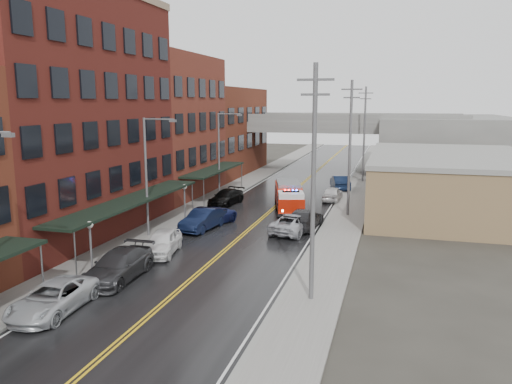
# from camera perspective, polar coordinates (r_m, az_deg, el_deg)

# --- Properties ---
(road) EXTENTS (11.00, 160.00, 0.02)m
(road) POSITION_cam_1_polar(r_m,az_deg,el_deg) (42.01, -0.06, -3.69)
(road) COLOR black
(road) RESTS_ON ground
(sidewalk_left) EXTENTS (3.00, 160.00, 0.15)m
(sidewalk_left) POSITION_cam_1_polar(r_m,az_deg,el_deg) (44.47, -9.17, -2.95)
(sidewalk_left) COLOR slate
(sidewalk_left) RESTS_ON ground
(sidewalk_right) EXTENTS (3.00, 160.00, 0.15)m
(sidewalk_right) POSITION_cam_1_polar(r_m,az_deg,el_deg) (40.69, 9.91, -4.22)
(sidewalk_right) COLOR slate
(sidewalk_right) RESTS_ON ground
(curb_left) EXTENTS (0.30, 160.00, 0.15)m
(curb_left) POSITION_cam_1_polar(r_m,az_deg,el_deg) (43.82, -7.20, -3.10)
(curb_left) COLOR gray
(curb_left) RESTS_ON ground
(curb_right) EXTENTS (0.30, 160.00, 0.15)m
(curb_right) POSITION_cam_1_polar(r_m,az_deg,el_deg) (40.88, 7.60, -4.09)
(curb_right) COLOR gray
(curb_right) RESTS_ON ground
(brick_building_b) EXTENTS (9.00, 20.00, 18.00)m
(brick_building_b) POSITION_cam_1_polar(r_m,az_deg,el_deg) (40.41, -21.61, 7.93)
(brick_building_b) COLOR #541A16
(brick_building_b) RESTS_ON ground
(brick_building_c) EXTENTS (9.00, 15.00, 15.00)m
(brick_building_c) POSITION_cam_1_polar(r_m,az_deg,el_deg) (55.44, -10.51, 7.38)
(brick_building_c) COLOR maroon
(brick_building_c) RESTS_ON ground
(brick_building_far) EXTENTS (9.00, 20.00, 12.00)m
(brick_building_far) POSITION_cam_1_polar(r_m,az_deg,el_deg) (71.63, -4.29, 6.94)
(brick_building_far) COLOR #602719
(brick_building_far) RESTS_ON ground
(tan_building) EXTENTS (14.00, 22.00, 5.00)m
(tan_building) POSITION_cam_1_polar(r_m,az_deg,el_deg) (50.09, 21.13, 0.80)
(tan_building) COLOR olive
(tan_building) RESTS_ON ground
(right_far_block) EXTENTS (18.00, 30.00, 8.00)m
(right_far_block) POSITION_cam_1_polar(r_m,az_deg,el_deg) (79.79, 20.68, 5.21)
(right_far_block) COLOR slate
(right_far_block) RESTS_ON ground
(awning_1) EXTENTS (2.60, 18.00, 3.09)m
(awning_1) POSITION_cam_1_polar(r_m,az_deg,el_deg) (37.87, -13.98, -0.93)
(awning_1) COLOR black
(awning_1) RESTS_ON ground
(awning_2) EXTENTS (2.60, 13.00, 3.09)m
(awning_2) POSITION_cam_1_polar(r_m,az_deg,el_deg) (53.56, -4.75, 2.56)
(awning_2) COLOR black
(awning_2) RESTS_ON ground
(globe_lamp_1) EXTENTS (0.44, 0.44, 3.12)m
(globe_lamp_1) POSITION_cam_1_polar(r_m,az_deg,el_deg) (31.66, -18.43, -4.61)
(globe_lamp_1) COLOR #59595B
(globe_lamp_1) RESTS_ON ground
(globe_lamp_2) EXTENTS (0.44, 0.44, 3.12)m
(globe_lamp_2) POSITION_cam_1_polar(r_m,az_deg,el_deg) (43.65, -8.18, -0.17)
(globe_lamp_2) COLOR #59595B
(globe_lamp_2) RESTS_ON ground
(street_lamp_1) EXTENTS (2.64, 0.22, 9.00)m
(street_lamp_1) POSITION_cam_1_polar(r_m,az_deg,el_deg) (37.93, -12.14, 2.52)
(street_lamp_1) COLOR #59595B
(street_lamp_1) RESTS_ON ground
(street_lamp_2) EXTENTS (2.64, 0.22, 9.00)m
(street_lamp_2) POSITION_cam_1_polar(r_m,az_deg,el_deg) (52.52, -4.01, 4.84)
(street_lamp_2) COLOR #59595B
(street_lamp_2) RESTS_ON ground
(utility_pole_0) EXTENTS (1.80, 0.24, 12.00)m
(utility_pole_0) POSITION_cam_1_polar(r_m,az_deg,el_deg) (24.85, 6.58, 1.29)
(utility_pole_0) COLOR #59595B
(utility_pole_0) RESTS_ON ground
(utility_pole_1) EXTENTS (1.80, 0.24, 12.00)m
(utility_pole_1) POSITION_cam_1_polar(r_m,az_deg,el_deg) (44.58, 10.69, 5.16)
(utility_pole_1) COLOR #59595B
(utility_pole_1) RESTS_ON ground
(utility_pole_2) EXTENTS (1.80, 0.24, 12.00)m
(utility_pole_2) POSITION_cam_1_polar(r_m,az_deg,el_deg) (64.47, 12.28, 6.64)
(utility_pole_2) COLOR #59595B
(utility_pole_2) RESTS_ON ground
(overpass) EXTENTS (40.00, 10.00, 7.50)m
(overpass) POSITION_cam_1_polar(r_m,az_deg,el_deg) (72.21, 6.87, 6.91)
(overpass) COLOR slate
(overpass) RESTS_ON ground
(fire_truck) EXTENTS (4.44, 7.70, 2.68)m
(fire_truck) POSITION_cam_1_polar(r_m,az_deg,el_deg) (46.59, 3.78, -0.50)
(fire_truck) COLOR #B41A08
(fire_truck) RESTS_ON ground
(parked_car_left_2) EXTENTS (2.75, 5.44, 1.47)m
(parked_car_left_2) POSITION_cam_1_polar(r_m,az_deg,el_deg) (26.72, -22.18, -11.17)
(parked_car_left_2) COLOR #B1B5BA
(parked_car_left_2) RESTS_ON ground
(parked_car_left_3) EXTENTS (2.49, 5.81, 1.67)m
(parked_car_left_3) POSITION_cam_1_polar(r_m,az_deg,el_deg) (30.18, -15.44, -8.10)
(parked_car_left_3) COLOR #2B2C2E
(parked_car_left_3) RESTS_ON ground
(parked_car_left_4) EXTENTS (2.76, 5.05, 1.63)m
(parked_car_left_4) POSITION_cam_1_polar(r_m,az_deg,el_deg) (34.39, -10.67, -5.66)
(parked_car_left_4) COLOR white
(parked_car_left_4) RESTS_ON ground
(parked_car_left_5) EXTENTS (2.52, 5.29, 1.67)m
(parked_car_left_5) POSITION_cam_1_polar(r_m,az_deg,el_deg) (40.36, -6.08, -3.12)
(parked_car_left_5) COLOR black
(parked_car_left_5) RESTS_ON ground
(parked_car_left_6) EXTENTS (3.78, 5.45, 1.38)m
(parked_car_left_6) POSITION_cam_1_polar(r_m,az_deg,el_deg) (41.85, -5.27, -2.83)
(parked_car_left_6) COLOR #121946
(parked_car_left_6) RESTS_ON ground
(parked_car_left_7) EXTENTS (2.77, 5.39, 1.49)m
(parked_car_left_7) POSITION_cam_1_polar(r_m,az_deg,el_deg) (49.82, -3.43, -0.61)
(parked_car_left_7) COLOR black
(parked_car_left_7) RESTS_ON ground
(parked_car_right_0) EXTENTS (3.37, 5.71, 1.49)m
(parked_car_right_0) POSITION_cam_1_polar(r_m,az_deg,el_deg) (39.32, 4.29, -3.59)
(parked_car_right_0) COLOR #B5B7BE
(parked_car_right_0) RESTS_ON ground
(parked_car_right_1) EXTENTS (2.72, 5.71, 1.61)m
(parked_car_right_1) POSITION_cam_1_polar(r_m,az_deg,el_deg) (40.73, 5.55, -3.04)
(parked_car_right_1) COLOR black
(parked_car_right_1) RESTS_ON ground
(parked_car_right_2) EXTENTS (1.83, 4.45, 1.51)m
(parked_car_right_2) POSITION_cam_1_polar(r_m,az_deg,el_deg) (52.25, 8.75, -0.20)
(parked_car_right_2) COLOR silver
(parked_car_right_2) RESTS_ON ground
(parked_car_right_3) EXTENTS (3.01, 5.38, 1.68)m
(parked_car_right_3) POSITION_cam_1_polar(r_m,az_deg,el_deg) (59.03, 9.57, 1.07)
(parked_car_right_3) COLOR #0E1A34
(parked_car_right_3) RESTS_ON ground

